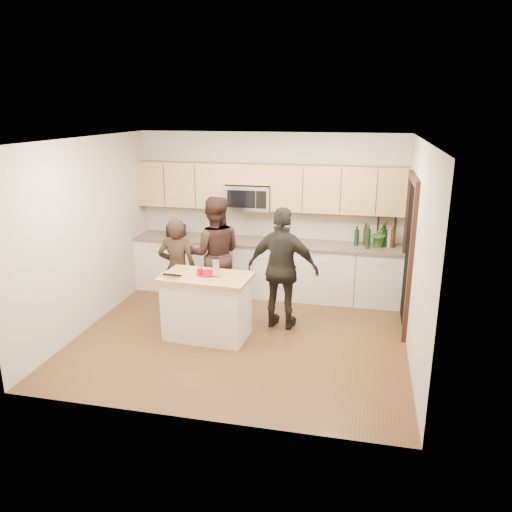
% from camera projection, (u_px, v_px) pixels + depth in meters
% --- Properties ---
extents(floor, '(4.50, 4.50, 0.00)m').
position_uv_depth(floor, '(242.00, 336.00, 7.02)').
color(floor, brown).
rests_on(floor, ground).
extents(room_shell, '(4.52, 4.02, 2.71)m').
position_uv_depth(room_shell, '(240.00, 215.00, 6.52)').
color(room_shell, '#B8AD9D').
rests_on(room_shell, ground).
extents(back_cabinetry, '(4.50, 0.66, 0.94)m').
position_uv_depth(back_cabinetry, '(265.00, 268.00, 8.47)').
color(back_cabinetry, silver).
rests_on(back_cabinetry, ground).
extents(upper_cabinetry, '(4.50, 0.33, 0.75)m').
position_uv_depth(upper_cabinetry, '(270.00, 186.00, 8.20)').
color(upper_cabinetry, tan).
rests_on(upper_cabinetry, ground).
extents(microwave, '(0.76, 0.41, 0.40)m').
position_uv_depth(microwave, '(249.00, 197.00, 8.29)').
color(microwave, silver).
rests_on(microwave, ground).
extents(doorway, '(0.06, 1.25, 2.20)m').
position_uv_depth(doorway, '(409.00, 249.00, 7.07)').
color(doorway, black).
rests_on(doorway, ground).
extents(framed_picture, '(0.30, 0.03, 0.38)m').
position_uv_depth(framed_picture, '(387.00, 223.00, 8.11)').
color(framed_picture, black).
rests_on(framed_picture, ground).
extents(dish_towel, '(0.34, 0.60, 0.48)m').
position_uv_depth(dish_towel, '(208.00, 249.00, 8.39)').
color(dish_towel, white).
rests_on(dish_towel, ground).
extents(island, '(1.24, 0.77, 0.90)m').
position_uv_depth(island, '(207.00, 306.00, 6.88)').
color(island, silver).
rests_on(island, ground).
extents(red_plate, '(0.32, 0.32, 0.02)m').
position_uv_depth(red_plate, '(208.00, 273.00, 6.81)').
color(red_plate, maroon).
rests_on(red_plate, island).
extents(box_grater, '(0.09, 0.06, 0.26)m').
position_uv_depth(box_grater, '(216.00, 266.00, 6.66)').
color(box_grater, silver).
rests_on(box_grater, red_plate).
extents(drink_glass, '(0.08, 0.08, 0.11)m').
position_uv_depth(drink_glass, '(200.00, 272.00, 6.74)').
color(drink_glass, maroon).
rests_on(drink_glass, island).
extents(cutting_board, '(0.30, 0.20, 0.02)m').
position_uv_depth(cutting_board, '(173.00, 274.00, 6.78)').
color(cutting_board, tan).
rests_on(cutting_board, island).
extents(tongs, '(0.27, 0.05, 0.02)m').
position_uv_depth(tongs, '(172.00, 275.00, 6.69)').
color(tongs, black).
rests_on(tongs, cutting_board).
extents(knife, '(0.20, 0.04, 0.01)m').
position_uv_depth(knife, '(171.00, 277.00, 6.61)').
color(knife, silver).
rests_on(knife, cutting_board).
extents(toaster, '(0.28, 0.21, 0.21)m').
position_uv_depth(toaster, '(176.00, 231.00, 8.61)').
color(toaster, black).
rests_on(toaster, back_cabinetry).
extents(bottle_cluster, '(0.63, 0.26, 0.38)m').
position_uv_depth(bottle_cluster, '(375.00, 236.00, 7.95)').
color(bottle_cluster, black).
rests_on(bottle_cluster, back_cabinetry).
extents(orchid, '(0.32, 0.31, 0.46)m').
position_uv_depth(orchid, '(380.00, 233.00, 7.91)').
color(orchid, '#2E6628').
rests_on(orchid, back_cabinetry).
extents(woman_left, '(0.62, 0.46, 1.55)m').
position_uv_depth(woman_left, '(177.00, 269.00, 7.43)').
color(woman_left, black).
rests_on(woman_left, ground).
extents(woman_center, '(1.02, 0.88, 1.80)m').
position_uv_depth(woman_center, '(215.00, 254.00, 7.75)').
color(woman_center, black).
rests_on(woman_center, ground).
extents(woman_right, '(1.08, 0.56, 1.77)m').
position_uv_depth(woman_right, '(283.00, 269.00, 7.07)').
color(woman_right, black).
rests_on(woman_right, ground).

